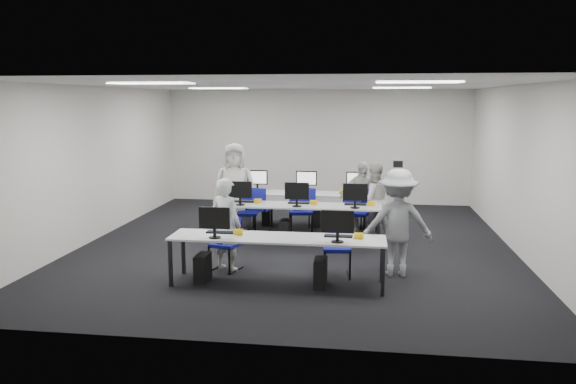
# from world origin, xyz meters

# --- Properties ---
(room) EXTENTS (9.00, 9.02, 3.00)m
(room) POSITION_xyz_m (0.00, 0.00, 1.50)
(room) COLOR black
(room) RESTS_ON ground
(ceiling_panels) EXTENTS (5.20, 4.60, 0.02)m
(ceiling_panels) POSITION_xyz_m (0.00, 0.00, 2.98)
(ceiling_panels) COLOR white
(ceiling_panels) RESTS_ON room
(desk_front) EXTENTS (3.20, 0.70, 0.73)m
(desk_front) POSITION_xyz_m (0.00, -2.40, 0.68)
(desk_front) COLOR silver
(desk_front) RESTS_ON ground
(desk_mid) EXTENTS (3.20, 0.70, 0.73)m
(desk_mid) POSITION_xyz_m (0.00, 0.20, 0.68)
(desk_mid) COLOR silver
(desk_mid) RESTS_ON ground
(desk_back) EXTENTS (3.20, 0.70, 0.73)m
(desk_back) POSITION_xyz_m (0.00, 1.60, 0.68)
(desk_back) COLOR silver
(desk_back) RESTS_ON ground
(equipment_front) EXTENTS (2.51, 0.41, 1.19)m
(equipment_front) POSITION_xyz_m (-0.19, -2.42, 0.36)
(equipment_front) COLOR #0C429E
(equipment_front) RESTS_ON desk_front
(equipment_mid) EXTENTS (2.91, 0.41, 1.19)m
(equipment_mid) POSITION_xyz_m (-0.19, 0.18, 0.36)
(equipment_mid) COLOR white
(equipment_mid) RESTS_ON desk_mid
(equipment_back) EXTENTS (2.91, 0.41, 1.19)m
(equipment_back) POSITION_xyz_m (0.19, 1.62, 0.36)
(equipment_back) COLOR white
(equipment_back) RESTS_ON desk_back
(chair_0) EXTENTS (0.52, 0.55, 0.84)m
(chair_0) POSITION_xyz_m (-0.94, -1.80, 0.27)
(chair_0) COLOR navy
(chair_0) RESTS_ON ground
(chair_1) EXTENTS (0.48, 0.51, 0.87)m
(chair_1) POSITION_xyz_m (0.85, -1.85, 0.27)
(chair_1) COLOR navy
(chair_1) RESTS_ON ground
(chair_2) EXTENTS (0.44, 0.48, 0.85)m
(chair_2) POSITION_xyz_m (-1.10, 0.67, 0.27)
(chair_2) COLOR navy
(chair_2) RESTS_ON ground
(chair_3) EXTENTS (0.54, 0.58, 0.94)m
(chair_3) POSITION_xyz_m (-0.01, 0.76, 0.30)
(chair_3) COLOR navy
(chair_3) RESTS_ON ground
(chair_4) EXTENTS (0.57, 0.60, 0.96)m
(chair_4) POSITION_xyz_m (1.12, 0.73, 0.30)
(chair_4) COLOR navy
(chair_4) RESTS_ON ground
(chair_5) EXTENTS (0.53, 0.56, 0.94)m
(chair_5) POSITION_xyz_m (-0.93, 1.03, 0.30)
(chair_5) COLOR navy
(chair_5) RESTS_ON ground
(chair_6) EXTENTS (0.61, 0.64, 0.95)m
(chair_6) POSITION_xyz_m (0.00, 0.97, 0.30)
(chair_6) COLOR navy
(chair_6) RESTS_ON ground
(chair_7) EXTENTS (0.42, 0.46, 0.84)m
(chair_7) POSITION_xyz_m (1.04, 0.99, 0.26)
(chair_7) COLOR navy
(chair_7) RESTS_ON ground
(handbag) EXTENTS (0.35, 0.27, 0.25)m
(handbag) POSITION_xyz_m (-1.45, 0.35, 0.86)
(handbag) COLOR #92714B
(handbag) RESTS_ON desk_mid
(student_0) EXTENTS (0.65, 0.56, 1.52)m
(student_0) POSITION_xyz_m (-0.93, -1.79, 0.76)
(student_0) COLOR beige
(student_0) RESTS_ON ground
(student_1) EXTENTS (0.89, 0.79, 1.52)m
(student_1) POSITION_xyz_m (1.45, 0.74, 0.76)
(student_1) COLOR beige
(student_1) RESTS_ON ground
(student_2) EXTENTS (0.98, 0.72, 1.85)m
(student_2) POSITION_xyz_m (-1.41, 0.91, 0.93)
(student_2) COLOR beige
(student_2) RESTS_ON ground
(student_3) EXTENTS (0.88, 0.37, 1.49)m
(student_3) POSITION_xyz_m (1.21, 1.10, 0.75)
(student_3) COLOR beige
(student_3) RESTS_ON ground
(photographer) EXTENTS (1.13, 0.70, 1.69)m
(photographer) POSITION_xyz_m (1.79, -1.70, 0.84)
(photographer) COLOR gray
(photographer) RESTS_ON ground
(dslr_camera) EXTENTS (0.15, 0.19, 0.10)m
(dslr_camera) POSITION_xyz_m (1.78, -1.52, 1.75)
(dslr_camera) COLOR black
(dslr_camera) RESTS_ON photographer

